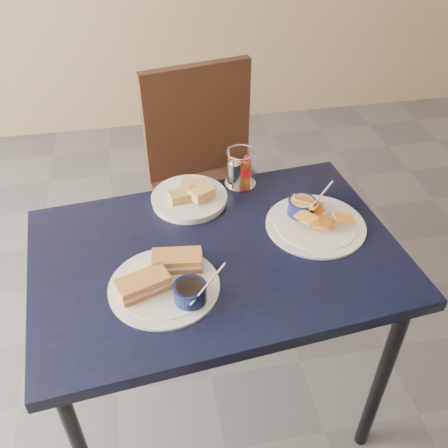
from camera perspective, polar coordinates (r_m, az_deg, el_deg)
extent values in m
cube|color=black|center=(1.51, -0.83, -3.73)|extent=(1.15, 0.83, 0.04)
cylinder|color=black|center=(1.64, -16.52, -22.41)|extent=(0.04, 0.04, 0.71)
cylinder|color=black|center=(1.74, 17.34, -17.08)|extent=(0.04, 0.04, 0.71)
cylinder|color=black|center=(1.99, -15.93, -7.59)|extent=(0.04, 0.04, 0.71)
cylinder|color=black|center=(2.08, 10.79, -4.13)|extent=(0.04, 0.04, 0.71)
cube|color=black|center=(2.16, -1.00, 3.02)|extent=(0.55, 0.53, 0.04)
cylinder|color=black|center=(2.17, -5.08, -5.71)|extent=(0.04, 0.04, 0.46)
cylinder|color=black|center=(2.22, 4.75, -4.39)|extent=(0.04, 0.04, 0.46)
cylinder|color=black|center=(2.44, -6.09, 0.19)|extent=(0.04, 0.04, 0.46)
cylinder|color=black|center=(2.48, 2.67, 1.24)|extent=(0.04, 0.04, 0.46)
cube|color=black|center=(2.18, -2.03, 11.82)|extent=(0.47, 0.14, 0.49)
cylinder|color=white|center=(1.40, -6.86, -7.10)|extent=(0.31, 0.31, 0.01)
cylinder|color=white|center=(1.39, -6.87, -6.94)|extent=(0.25, 0.25, 0.00)
cube|color=#C08245|center=(1.37, -9.21, -6.82)|extent=(0.16, 0.11, 0.04)
cube|color=#DF9888|center=(1.37, -9.19, -6.95)|extent=(0.16, 0.12, 0.01)
cube|color=#C08245|center=(1.42, -5.40, -4.19)|extent=(0.15, 0.09, 0.04)
cube|color=#DF9888|center=(1.43, -5.39, -4.32)|extent=(0.15, 0.09, 0.01)
cylinder|color=#090F33|center=(1.33, -3.89, -7.80)|extent=(0.09, 0.09, 0.05)
cylinder|color=black|center=(1.32, -3.92, -7.33)|extent=(0.08, 0.08, 0.01)
cylinder|color=silver|center=(1.29, -1.86, -6.88)|extent=(0.11, 0.07, 0.08)
cylinder|color=white|center=(1.61, 10.42, -0.11)|extent=(0.32, 0.32, 0.01)
cylinder|color=white|center=(1.61, 10.44, 0.04)|extent=(0.26, 0.26, 0.00)
cube|color=orange|center=(1.62, 10.27, 0.77)|extent=(0.06, 0.08, 0.01)
cube|color=orange|center=(1.60, 11.39, 0.02)|extent=(0.08, 0.08, 0.01)
cube|color=orange|center=(1.59, 11.23, 0.07)|extent=(0.05, 0.07, 0.02)
cube|color=orange|center=(1.63, 10.47, 1.61)|extent=(0.06, 0.07, 0.02)
cube|color=orange|center=(1.63, 8.61, 2.07)|extent=(0.08, 0.08, 0.02)
cube|color=orange|center=(1.64, 9.13, 2.38)|extent=(0.06, 0.07, 0.02)
cube|color=orange|center=(1.62, 9.99, 1.82)|extent=(0.08, 0.08, 0.03)
cube|color=orange|center=(1.58, 13.51, 0.48)|extent=(0.07, 0.05, 0.02)
cube|color=orange|center=(1.56, 9.35, 0.67)|extent=(0.07, 0.08, 0.01)
cube|color=orange|center=(1.61, 9.08, 2.44)|extent=(0.07, 0.06, 0.03)
cylinder|color=#090F33|center=(1.62, 8.87, 1.96)|extent=(0.09, 0.09, 0.05)
cylinder|color=beige|center=(1.61, 8.92, 2.41)|extent=(0.08, 0.08, 0.01)
cylinder|color=silver|center=(1.60, 10.77, 2.92)|extent=(0.11, 0.07, 0.08)
cylinder|color=white|center=(1.69, -3.97, 2.83)|extent=(0.25, 0.25, 0.02)
cylinder|color=white|center=(1.68, -3.99, 3.12)|extent=(0.21, 0.21, 0.00)
cube|color=tan|center=(1.65, -4.96, 3.12)|extent=(0.08, 0.06, 0.03)
cube|color=tan|center=(1.69, -3.49, 4.47)|extent=(0.09, 0.07, 0.03)
cube|color=tan|center=(1.64, -2.51, 3.54)|extent=(0.09, 0.08, 0.03)
cylinder|color=silver|center=(1.77, 1.86, 4.66)|extent=(0.11, 0.11, 0.01)
cylinder|color=silver|center=(1.77, 2.75, 7.21)|extent=(0.01, 0.00, 0.13)
cylinder|color=silver|center=(1.75, 0.58, 6.99)|extent=(0.01, 0.00, 0.13)
cylinder|color=silver|center=(1.70, 1.03, 5.78)|extent=(0.01, 0.00, 0.13)
cylinder|color=silver|center=(1.71, 3.27, 6.01)|extent=(0.01, 0.00, 0.13)
torus|color=silver|center=(1.70, 1.95, 8.21)|extent=(0.10, 0.10, 0.00)
cylinder|color=silver|center=(1.74, 1.18, 5.82)|extent=(0.05, 0.05, 0.08)
cone|color=silver|center=(1.71, 1.20, 7.31)|extent=(0.04, 0.04, 0.02)
cylinder|color=brown|center=(1.75, 2.56, 6.05)|extent=(0.03, 0.03, 0.08)
cylinder|color=#B70A10|center=(1.75, 2.56, 6.05)|extent=(0.03, 0.03, 0.03)
cylinder|color=#B70A10|center=(1.72, 2.61, 7.48)|extent=(0.02, 0.02, 0.02)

